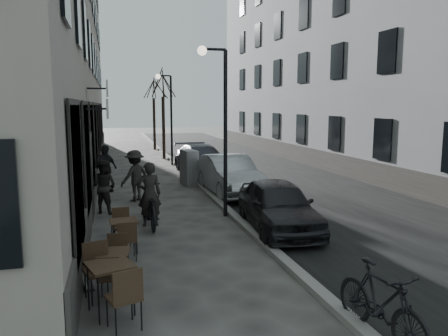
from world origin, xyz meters
name	(u,v)px	position (x,y,z in m)	size (l,w,h in m)	color
ground	(311,299)	(0.00, 0.00, 0.00)	(120.00, 120.00, 0.00)	#393634
road	(247,167)	(3.85, 16.00, 0.00)	(7.30, 60.00, 0.00)	black
kerb	(181,168)	(0.20, 16.00, 0.06)	(0.25, 60.00, 0.12)	gray
building_left	(49,8)	(-6.00, 16.50, 8.00)	(4.00, 35.00, 16.00)	gray
building_right	(340,23)	(9.50, 16.50, 8.00)	(4.00, 35.00, 16.00)	slate
streetlamp_near	(220,113)	(-0.17, 6.00, 3.16)	(0.90, 0.28, 5.09)	black
streetlamp_far	(168,109)	(-0.17, 18.00, 3.16)	(0.90, 0.28, 5.09)	black
tree_near	(163,84)	(-0.10, 21.00, 4.66)	(2.40, 2.40, 5.70)	black
tree_far	(153,88)	(-0.10, 27.00, 4.66)	(2.40, 2.40, 5.70)	black
bistro_set_a	(111,283)	(-3.43, 0.34, 0.51)	(0.97, 1.74, 1.00)	#301F15
bistro_set_b	(114,266)	(-3.38, 1.33, 0.44)	(0.66, 1.48, 0.85)	#301F15
bistro_set_c	(124,233)	(-3.12, 3.38, 0.46)	(0.66, 1.53, 0.89)	#301F15
sign_board	(78,262)	(-4.02, 1.61, 0.48)	(0.51, 0.73, 1.19)	black
utility_cabinet	(189,167)	(-0.13, 11.63, 0.74)	(0.54, 0.99, 1.48)	slate
bicycle	(150,206)	(-2.35, 5.50, 0.56)	(0.74, 2.13, 1.12)	black
cyclist_rider	(149,194)	(-2.35, 5.50, 0.91)	(0.67, 0.44, 1.83)	black
pedestrian_near	(104,186)	(-3.60, 7.38, 0.85)	(0.83, 0.64, 1.70)	black
pedestrian_mid	(135,176)	(-2.56, 8.90, 0.91)	(1.18, 0.68, 1.82)	black
pedestrian_far	(105,169)	(-3.60, 10.76, 0.93)	(1.09, 0.45, 1.86)	black
car_near	(278,205)	(1.00, 4.17, 0.69)	(1.64, 4.07, 1.39)	black
car_mid	(229,175)	(1.00, 9.25, 0.74)	(1.57, 4.51, 1.49)	#9B9FA4
car_far	(202,159)	(1.00, 14.46, 0.71)	(1.99, 4.91, 1.42)	#33343D
moped	(381,303)	(0.35, -1.50, 0.57)	(0.53, 1.88, 1.13)	black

